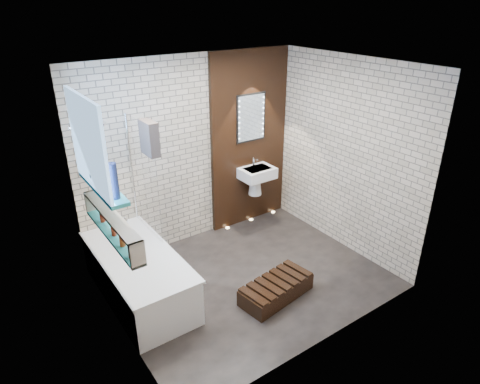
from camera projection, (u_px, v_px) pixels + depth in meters
ground at (247, 278)px, 5.32m from camera, size 3.20×3.20×0.00m
room_shell at (248, 185)px, 4.77m from camera, size 3.24×3.20×2.60m
walnut_panel at (249, 141)px, 6.20m from camera, size 1.30×0.06×2.60m
clerestory_window at (91, 153)px, 3.96m from camera, size 0.18×1.00×0.94m
display_niche at (112, 225)px, 4.13m from camera, size 0.14×1.30×0.26m
bathtub at (139, 276)px, 4.90m from camera, size 0.79×1.74×0.70m
bath_screen at (144, 178)px, 4.99m from camera, size 0.01×0.78×1.40m
towel at (149, 138)px, 4.54m from camera, size 0.11×0.29×0.38m
shower_head at (97, 124)px, 4.50m from camera, size 0.18×0.18×0.02m
washbasin at (257, 177)px, 6.28m from camera, size 0.50×0.36×0.58m
led_mirror at (251, 118)px, 6.03m from camera, size 0.50×0.02×0.70m
walnut_step at (276, 290)px, 4.97m from camera, size 0.95×0.52×0.20m
niche_bottles at (119, 236)px, 4.02m from camera, size 0.06×0.85×0.14m
sill_vases at (101, 173)px, 4.10m from camera, size 0.21×0.68×0.34m
floor_uplights at (251, 220)px, 6.70m from camera, size 0.96×0.06×0.01m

